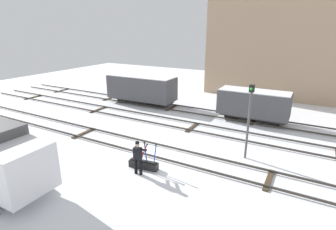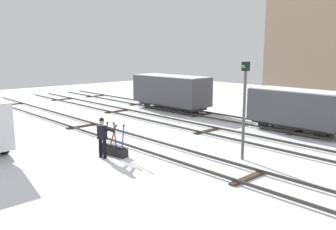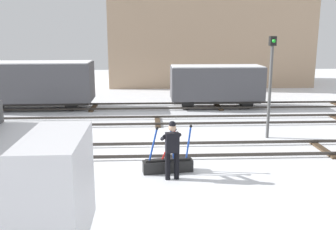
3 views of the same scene
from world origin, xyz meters
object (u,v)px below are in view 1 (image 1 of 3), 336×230
at_px(rail_worker, 138,155).
at_px(freight_car_near_switch, 253,104).
at_px(signal_post, 249,115).
at_px(switch_lever_frame, 144,164).
at_px(freight_car_mid_siding, 142,88).

relative_size(rail_worker, freight_car_near_switch, 0.34).
bearing_deg(signal_post, switch_lever_frame, -139.48).
xyz_separation_m(switch_lever_frame, signal_post, (4.18, 3.57, 2.20)).
xyz_separation_m(rail_worker, signal_post, (4.09, 4.14, 1.47)).
height_order(switch_lever_frame, signal_post, signal_post).
xyz_separation_m(freight_car_mid_siding, freight_car_near_switch, (10.04, 0.00, -0.13)).
relative_size(freight_car_mid_siding, freight_car_near_switch, 1.25).
bearing_deg(freight_car_near_switch, switch_lever_frame, -108.25).
bearing_deg(freight_car_mid_siding, rail_worker, -57.47).
bearing_deg(rail_worker, freight_car_mid_siding, 116.03).
bearing_deg(rail_worker, freight_car_near_switch, 65.71).
xyz_separation_m(rail_worker, freight_car_near_switch, (3.10, 10.40, 0.38)).
xyz_separation_m(rail_worker, freight_car_mid_siding, (-6.94, 10.40, 0.51)).
distance_m(rail_worker, freight_car_near_switch, 10.86).
distance_m(switch_lever_frame, signal_post, 5.92).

